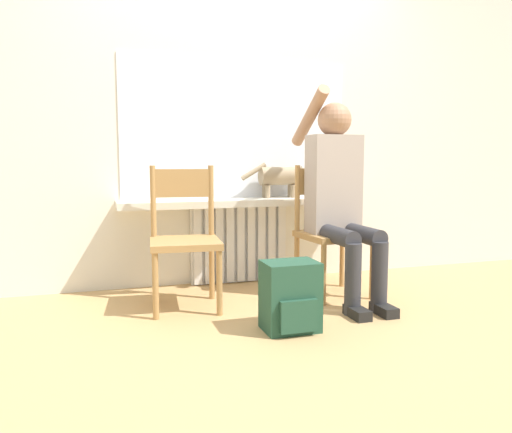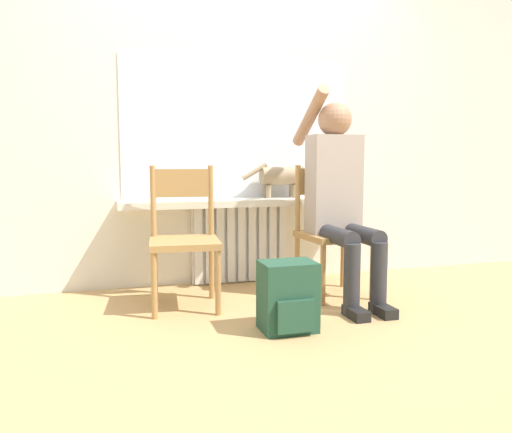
# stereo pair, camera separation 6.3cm
# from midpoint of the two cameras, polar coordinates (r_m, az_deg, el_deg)

# --- Properties ---
(ground_plane) EXTENTS (12.00, 12.00, 0.00)m
(ground_plane) POSITION_cam_midpoint_polar(r_m,az_deg,el_deg) (2.79, 5.14, -12.83)
(ground_plane) COLOR tan
(wall_with_window) EXTENTS (7.00, 0.06, 2.70)m
(wall_with_window) POSITION_cam_midpoint_polar(r_m,az_deg,el_deg) (3.83, -1.68, 12.88)
(wall_with_window) COLOR white
(wall_with_window) RESTS_ON ground_plane
(radiator) EXTENTS (0.74, 0.08, 0.59)m
(radiator) POSITION_cam_midpoint_polar(r_m,az_deg,el_deg) (3.78, -1.32, -3.09)
(radiator) COLOR white
(radiator) RESTS_ON ground_plane
(windowsill) EXTENTS (1.79, 0.29, 0.05)m
(windowsill) POSITION_cam_midpoint_polar(r_m,az_deg,el_deg) (3.65, -0.93, 1.64)
(windowsill) COLOR silver
(windowsill) RESTS_ON radiator
(window_glass) EXTENTS (1.72, 0.01, 1.02)m
(window_glass) POSITION_cam_midpoint_polar(r_m,az_deg,el_deg) (3.78, -1.53, 9.93)
(window_glass) COLOR white
(window_glass) RESTS_ON windowsill
(chair_left) EXTENTS (0.46, 0.46, 0.89)m
(chair_left) POSITION_cam_midpoint_polar(r_m,az_deg,el_deg) (3.15, -7.67, -2.20)
(chair_left) COLOR #B2844C
(chair_left) RESTS_ON ground_plane
(chair_right) EXTENTS (0.46, 0.46, 0.89)m
(chair_right) POSITION_cam_midpoint_polar(r_m,az_deg,el_deg) (3.45, 9.09, -1.47)
(chair_right) COLOR #B2844C
(chair_right) RESTS_ON ground_plane
(person) EXTENTS (0.36, 1.00, 1.40)m
(person) POSITION_cam_midpoint_polar(r_m,az_deg,el_deg) (3.33, 10.05, 2.92)
(person) COLOR #333338
(person) RESTS_ON ground_plane
(cat) EXTENTS (0.52, 0.14, 0.26)m
(cat) POSITION_cam_midpoint_polar(r_m,az_deg,el_deg) (3.77, 3.44, 4.57)
(cat) COLOR #9E896B
(cat) RESTS_ON windowsill
(backpack) EXTENTS (0.29, 0.25, 0.38)m
(backpack) POSITION_cam_midpoint_polar(r_m,az_deg,el_deg) (2.73, 4.35, -9.15)
(backpack) COLOR #234C38
(backpack) RESTS_ON ground_plane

